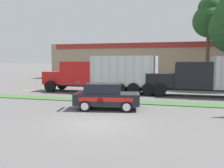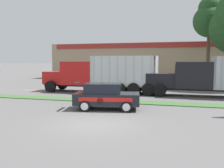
{
  "view_description": "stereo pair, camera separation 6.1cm",
  "coord_description": "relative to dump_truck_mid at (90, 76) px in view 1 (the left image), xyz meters",
  "views": [
    {
      "loc": [
        3.97,
        -11.21,
        3.05
      ],
      "look_at": [
        -1.3,
        7.64,
        1.25
      ],
      "focal_mm": 40.0,
      "sensor_mm": 36.0,
      "label": 1
    },
    {
      "loc": [
        4.03,
        -11.19,
        3.05
      ],
      "look_at": [
        -1.3,
        7.64,
        1.25
      ],
      "focal_mm": 40.0,
      "sensor_mm": 36.0,
      "label": 2
    }
  ],
  "objects": [
    {
      "name": "ground_plane",
      "position": [
        4.69,
        -11.87,
        -1.62
      ],
      "size": [
        600.0,
        600.0,
        0.0
      ],
      "primitive_type": "plane",
      "color": "#5B5959"
    },
    {
      "name": "grass_verge",
      "position": [
        4.69,
        -5.09,
        -1.59
      ],
      "size": [
        120.0,
        1.52,
        0.06
      ],
      "primitive_type": "cube",
      "color": "#3D6633",
      "rests_on": "ground_plane"
    },
    {
      "name": "centre_line_2",
      "position": [
        -6.23,
        -0.34,
        -1.61
      ],
      "size": [
        2.4,
        0.14,
        0.01
      ],
      "primitive_type": "cube",
      "color": "yellow",
      "rests_on": "ground_plane"
    },
    {
      "name": "centre_line_3",
      "position": [
        -0.83,
        -0.34,
        -1.61
      ],
      "size": [
        2.4,
        0.14,
        0.01
      ],
      "primitive_type": "cube",
      "color": "yellow",
      "rests_on": "ground_plane"
    },
    {
      "name": "centre_line_4",
      "position": [
        4.57,
        -0.34,
        -1.61
      ],
      "size": [
        2.4,
        0.14,
        0.01
      ],
      "primitive_type": "cube",
      "color": "yellow",
      "rests_on": "ground_plane"
    },
    {
      "name": "centre_line_5",
      "position": [
        9.97,
        -0.34,
        -1.61
      ],
      "size": [
        2.4,
        0.14,
        0.01
      ],
      "primitive_type": "cube",
      "color": "yellow",
      "rests_on": "ground_plane"
    },
    {
      "name": "dump_truck_mid",
      "position": [
        0.0,
        0.0,
        0.0
      ],
      "size": [
        11.3,
        2.86,
        3.53
      ],
      "color": "black",
      "rests_on": "ground_plane"
    },
    {
      "name": "dump_truck_trail",
      "position": [
        10.55,
        -0.38,
        -0.04
      ],
      "size": [
        11.28,
        2.69,
        3.44
      ],
      "color": "black",
      "rests_on": "ground_plane"
    },
    {
      "name": "rally_car",
      "position": [
        4.09,
        -8.12,
        -0.76
      ],
      "size": [
        4.32,
        2.5,
        1.69
      ],
      "color": "black",
      "rests_on": "ground_plane"
    },
    {
      "name": "store_building_backdrop",
      "position": [
        6.18,
        22.39,
        1.37
      ],
      "size": [
        39.17,
        12.1,
        5.97
      ],
      "color": "#9E896B",
      "rests_on": "ground_plane"
    },
    {
      "name": "tree_behind_left",
      "position": [
        11.97,
        12.59,
        7.03
      ],
      "size": [
        4.25,
        4.25,
        11.49
      ],
      "color": "brown",
      "rests_on": "ground_plane"
    }
  ]
}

